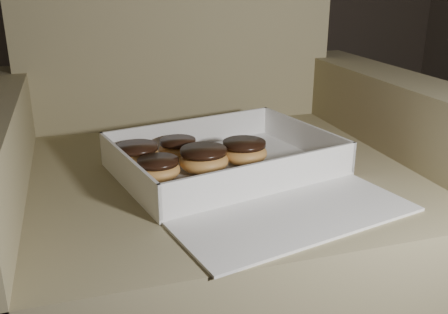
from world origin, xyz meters
name	(u,v)px	position (x,y,z in m)	size (l,w,h in m)	color
armchair	(209,211)	(-0.18, 0.18, 0.33)	(1.00, 0.84, 1.04)	#8C8159
bakery_box	(237,170)	(-0.16, 0.04, 0.48)	(0.50, 0.55, 0.07)	white
donut_a	(178,148)	(-0.25, 0.16, 0.49)	(0.08, 0.08, 0.04)	gold
donut_b	(158,169)	(-0.31, 0.05, 0.50)	(0.08, 0.08, 0.04)	gold
donut_c	(204,159)	(-0.22, 0.07, 0.50)	(0.10, 0.10, 0.05)	gold
donut_d	(137,155)	(-0.34, 0.13, 0.50)	(0.09, 0.09, 0.04)	gold
donut_e	(244,151)	(-0.13, 0.09, 0.50)	(0.09, 0.09, 0.05)	gold
crumb_a	(183,186)	(-0.27, 0.01, 0.48)	(0.01, 0.01, 0.00)	black
crumb_b	(200,187)	(-0.25, -0.01, 0.48)	(0.01, 0.01, 0.00)	black
crumb_c	(148,190)	(-0.34, 0.00, 0.48)	(0.01, 0.01, 0.00)	black
crumb_d	(264,162)	(-0.09, 0.07, 0.48)	(0.01, 0.01, 0.00)	black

